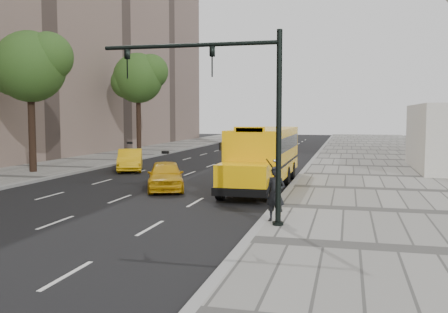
% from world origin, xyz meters
% --- Properties ---
extents(ground, '(140.00, 140.00, 0.00)m').
position_xyz_m(ground, '(0.00, 0.00, 0.00)').
color(ground, black).
rests_on(ground, ground).
extents(sidewalk_museum, '(12.00, 140.00, 0.15)m').
position_xyz_m(sidewalk_museum, '(12.00, 0.00, 0.07)').
color(sidewalk_museum, gray).
rests_on(sidewalk_museum, ground).
extents(sidewalk_far, '(6.00, 140.00, 0.15)m').
position_xyz_m(sidewalk_far, '(-11.00, 0.00, 0.07)').
color(sidewalk_far, gray).
rests_on(sidewalk_far, ground).
extents(curb_museum, '(0.30, 140.00, 0.15)m').
position_xyz_m(curb_museum, '(6.00, 0.00, 0.07)').
color(curb_museum, gray).
rests_on(curb_museum, ground).
extents(curb_far, '(0.30, 140.00, 0.15)m').
position_xyz_m(curb_far, '(-8.00, 0.00, 0.07)').
color(curb_far, gray).
rests_on(curb_far, ground).
extents(tree_b, '(4.95, 4.40, 8.91)m').
position_xyz_m(tree_b, '(-10.42, 2.33, 6.73)').
color(tree_b, black).
rests_on(tree_b, ground).
extents(tree_c, '(5.26, 4.68, 9.50)m').
position_xyz_m(tree_c, '(-10.41, 18.73, 7.20)').
color(tree_c, black).
rests_on(tree_c, ground).
extents(school_bus, '(2.96, 11.56, 3.19)m').
position_xyz_m(school_bus, '(4.50, 0.78, 1.76)').
color(school_bus, '#FFB706').
rests_on(school_bus, ground).
extents(taxi_near, '(3.12, 4.59, 1.45)m').
position_xyz_m(taxi_near, '(0.01, -1.98, 0.73)').
color(taxi_near, gold).
rests_on(taxi_near, ground).
extents(taxi_far, '(3.10, 4.65, 1.45)m').
position_xyz_m(taxi_far, '(-5.30, 5.45, 0.72)').
color(taxi_far, gold).
rests_on(taxi_far, ground).
extents(pedestrian, '(0.76, 0.60, 1.85)m').
position_xyz_m(pedestrian, '(6.43, -8.64, 1.08)').
color(pedestrian, black).
rests_on(pedestrian, sidewalk_museum).
extents(traffic_signal, '(6.18, 0.36, 6.40)m').
position_xyz_m(traffic_signal, '(5.19, -9.17, 4.09)').
color(traffic_signal, black).
rests_on(traffic_signal, ground).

